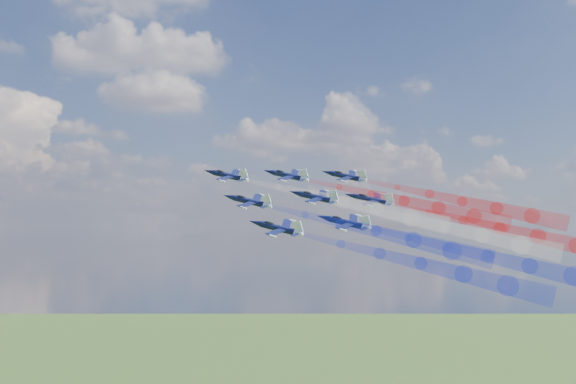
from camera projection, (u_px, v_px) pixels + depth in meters
name	position (u px, v px, depth m)	size (l,w,h in m)	color
jet_lead	(228.00, 176.00, 181.39)	(10.60, 13.26, 3.53)	black
trail_lead	(343.00, 202.00, 170.03)	(4.42, 50.95, 4.42)	white
jet_inner_left	(249.00, 201.00, 167.28)	(10.60, 13.26, 3.53)	black
trail_inner_left	(376.00, 232.00, 155.91)	(4.42, 50.95, 4.42)	#1929D6
jet_inner_right	(288.00, 176.00, 185.02)	(10.60, 13.26, 3.53)	black
trail_inner_right	(404.00, 201.00, 173.66)	(4.42, 50.95, 4.42)	red
jet_outer_left	(278.00, 228.00, 152.32)	(10.60, 13.26, 3.53)	black
trail_outer_left	(421.00, 264.00, 140.96)	(4.42, 50.95, 4.42)	#1929D6
jet_center_third	(316.00, 197.00, 171.25)	(10.60, 13.26, 3.53)	black
trail_center_third	(444.00, 226.00, 159.89)	(4.42, 50.95, 4.42)	white
jet_outer_right	(346.00, 176.00, 190.39)	(10.60, 13.26, 3.53)	black
trail_outer_right	(462.00, 201.00, 179.02)	(4.42, 50.95, 4.42)	red
jet_rear_left	(346.00, 223.00, 158.79)	(10.60, 13.26, 3.53)	black
trail_rear_left	(488.00, 256.00, 147.43)	(4.42, 50.95, 4.42)	#1929D6
jet_rear_right	(371.00, 200.00, 175.65)	(10.60, 13.26, 3.53)	black
trail_rear_right	(500.00, 228.00, 164.29)	(4.42, 50.95, 4.42)	red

